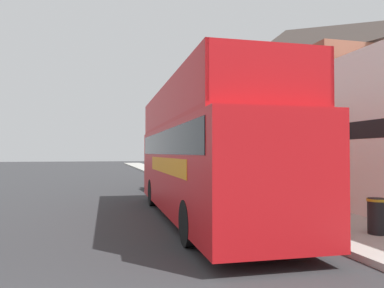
% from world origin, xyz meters
% --- Properties ---
extents(ground_plane, '(144.00, 144.00, 0.00)m').
position_xyz_m(ground_plane, '(0.00, 21.00, 0.00)').
color(ground_plane, '#333335').
extents(sidewalk, '(3.05, 108.00, 0.14)m').
position_xyz_m(sidewalk, '(7.18, 18.00, 0.07)').
color(sidewalk, '#ADAAA3').
rests_on(sidewalk, ground_plane).
extents(brick_terrace_rear, '(6.00, 16.84, 9.48)m').
position_xyz_m(brick_terrace_rear, '(11.70, 17.52, 4.74)').
color(brick_terrace_rear, '#935642').
rests_on(brick_terrace_rear, ground_plane).
extents(tour_bus, '(2.77, 11.07, 4.13)m').
position_xyz_m(tour_bus, '(3.97, 8.69, 1.87)').
color(tour_bus, red).
rests_on(tour_bus, ground_plane).
extents(parked_car_ahead_of_bus, '(1.83, 4.01, 1.57)m').
position_xyz_m(parked_car_ahead_of_bus, '(4.56, 17.56, 0.72)').
color(parked_car_ahead_of_bus, black).
rests_on(parked_car_ahead_of_bus, ground_plane).
extents(lamp_post_nearest, '(0.35, 0.35, 4.62)m').
position_xyz_m(lamp_post_nearest, '(6.31, 5.91, 3.33)').
color(lamp_post_nearest, black).
rests_on(lamp_post_nearest, sidewalk).
extents(lamp_post_second, '(0.35, 0.35, 4.78)m').
position_xyz_m(lamp_post_second, '(6.17, 14.94, 3.43)').
color(lamp_post_second, black).
rests_on(lamp_post_second, sidewalk).
extents(litter_bin, '(0.48, 0.48, 0.86)m').
position_xyz_m(litter_bin, '(7.30, 4.91, 0.60)').
color(litter_bin, black).
rests_on(litter_bin, sidewalk).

